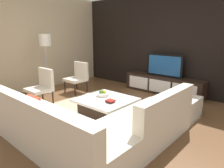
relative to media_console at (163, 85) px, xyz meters
The scene contains 15 objects.
ground_plane 2.41m from the media_console, 90.00° to the right, with size 14.00×14.00×0.00m, color brown.
feature_wall_back 1.19m from the media_console, 90.00° to the left, with size 6.40×0.12×2.80m, color black.
side_wall_left 4.05m from the media_console, 145.54° to the right, with size 0.12×5.20×2.80m, color #C6B28E.
area_rug 2.41m from the media_console, 92.39° to the right, with size 3.07×2.74×0.01m, color tan.
media_console is the anchor object (origin of this frame).
television 0.56m from the media_console, 90.00° to the left, with size 1.07×0.06×0.63m.
sectional_couch 3.30m from the media_console, 80.70° to the right, with size 2.50×2.42×0.83m.
coffee_table 2.30m from the media_console, 92.49° to the right, with size 1.07×1.03×0.38m.
accent_chair_near 3.29m from the media_console, 122.56° to the right, with size 0.55×0.52×0.87m.
floor_lamp 3.52m from the media_console, 140.15° to the right, with size 0.31×0.31×1.67m.
ottoman 1.60m from the media_console, 49.43° to the right, with size 0.70×0.70×0.40m, color beige.
fruit_bowl 2.22m from the media_console, 97.29° to the right, with size 0.28×0.28×0.14m.
accent_chair_far 2.48m from the media_console, 142.89° to the right, with size 0.55×0.53×0.87m.
decorative_ball 1.62m from the media_console, 49.43° to the right, with size 0.24×0.24×0.24m, color #AD8451.
book_stack 2.42m from the media_console, 87.09° to the right, with size 0.17×0.15×0.05m.
Camera 1 is at (2.68, -2.86, 1.72)m, focal length 33.10 mm.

